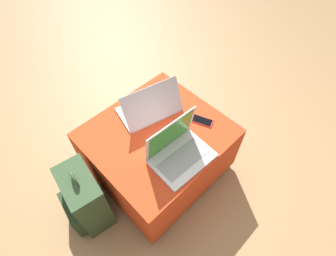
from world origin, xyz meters
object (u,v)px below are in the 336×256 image
laptop_near (178,150)px  backpack (85,200)px  cell_phone (200,120)px  laptop_far (150,108)px

laptop_near → backpack: laptop_near is taller
backpack → cell_phone: bearing=85.8°
laptop_far → backpack: 0.68m
laptop_far → cell_phone: (0.18, -0.27, -0.04)m
laptop_near → laptop_far: (0.10, 0.35, -0.01)m
backpack → laptop_near: bearing=71.8°
laptop_near → cell_phone: laptop_near is taller
laptop_near → backpack: bearing=155.7°
laptop_near → cell_phone: bearing=18.4°
cell_phone → backpack: size_ratio=0.32×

